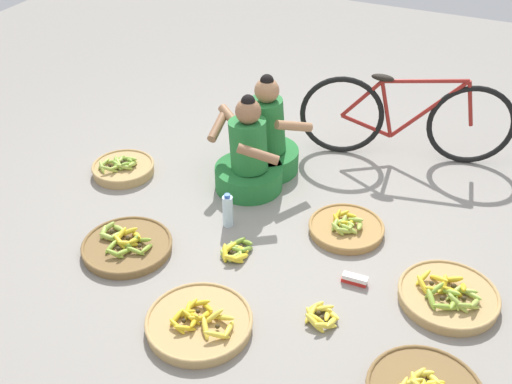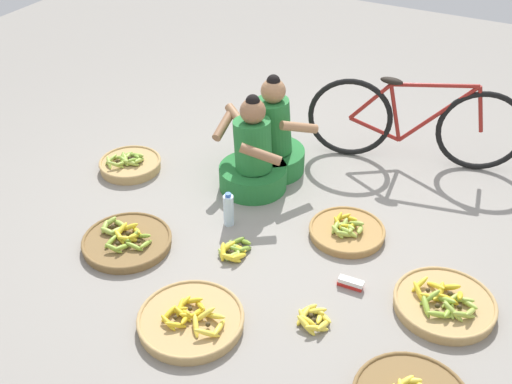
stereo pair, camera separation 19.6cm
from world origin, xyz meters
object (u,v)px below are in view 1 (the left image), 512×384
banana_basket_mid_right (123,168)px  packet_carton_stack (355,279)px  banana_basket_front_center (127,246)px  loose_bananas_front_right (235,251)px  vendor_woman_behind (266,140)px  loose_bananas_near_bicycle (321,316)px  banana_basket_back_right (199,322)px  banana_basket_mid_left (346,228)px  vendor_woman_front (248,160)px  water_bottle (228,211)px  banana_basket_back_center (448,296)px  bicycle_leaning (405,119)px

banana_basket_mid_right → packet_carton_stack: 2.11m
banana_basket_front_center → loose_bananas_front_right: size_ratio=2.14×
vendor_woman_behind → loose_bananas_near_bicycle: vendor_woman_behind is taller
loose_bananas_near_bicycle → banana_basket_back_right: bearing=-150.5°
banana_basket_mid_left → loose_bananas_near_bicycle: size_ratio=2.26×
loose_bananas_near_bicycle → packet_carton_stack: 0.39m
vendor_woman_front → water_bottle: (0.07, -0.49, -0.13)m
vendor_woman_front → banana_basket_mid_left: vendor_woman_front is taller
banana_basket_back_right → packet_carton_stack: banana_basket_back_right is taller
banana_basket_back_center → vendor_woman_behind: bearing=150.6°
banana_basket_mid_right → banana_basket_back_center: bearing=-8.3°
vendor_woman_front → loose_bananas_near_bicycle: vendor_woman_front is taller
banana_basket_mid_right → loose_bananas_front_right: banana_basket_mid_right is taller
banana_basket_back_right → banana_basket_mid_right: banana_basket_mid_right is taller
banana_basket_front_center → banana_basket_back_center: (2.06, 0.41, 0.01)m
loose_bananas_front_right → packet_carton_stack: (0.81, 0.07, 0.00)m
water_bottle → vendor_woman_behind: bearing=93.8°
banana_basket_back_right → loose_bananas_front_right: (-0.10, 0.67, -0.01)m
vendor_woman_front → banana_basket_mid_left: bearing=-14.6°
banana_basket_mid_right → water_bottle: 1.10m
banana_basket_back_right → banana_basket_mid_right: (-1.35, 1.20, 0.01)m
banana_basket_mid_left → vendor_woman_front: bearing=165.4°
loose_bananas_front_right → water_bottle: size_ratio=1.08×
banana_basket_mid_right → packet_carton_stack: banana_basket_mid_right is taller
loose_bananas_front_right → water_bottle: water_bottle is taller
vendor_woman_front → vendor_woman_behind: (0.02, 0.29, 0.02)m
vendor_woman_front → water_bottle: size_ratio=2.96×
banana_basket_back_center → water_bottle: size_ratio=2.32×
loose_bananas_front_right → water_bottle: 0.35m
banana_basket_mid_right → loose_bananas_front_right: 1.36m
vendor_woman_front → banana_basket_front_center: 1.13m
bicycle_leaning → water_bottle: (-0.89, -1.42, -0.23)m
banana_basket_back_center → banana_basket_front_center: bearing=-168.8°
banana_basket_mid_right → packet_carton_stack: size_ratio=2.97×
banana_basket_front_center → packet_carton_stack: banana_basket_front_center is taller
bicycle_leaning → vendor_woman_front: bearing=-135.9°
vendor_woman_front → loose_bananas_near_bicycle: 1.48m
banana_basket_mid_left → loose_bananas_front_right: bearing=-137.9°
loose_bananas_near_bicycle → banana_basket_front_center: bearing=177.6°
vendor_woman_behind → banana_basket_back_right: size_ratio=1.30×
banana_basket_back_right → loose_bananas_near_bicycle: 0.72m
banana_basket_mid_left → loose_bananas_front_right: 0.81m
vendor_woman_front → banana_basket_front_center: bearing=-112.5°
banana_basket_back_center → banana_basket_mid_right: bearing=171.7°
vendor_woman_front → packet_carton_stack: 1.30m
bicycle_leaning → banana_basket_back_right: bicycle_leaning is taller
banana_basket_back_center → water_bottle: (-1.56, 0.12, 0.08)m
loose_bananas_front_right → water_bottle: bearing=124.5°
banana_basket_front_center → banana_basket_back_right: size_ratio=0.97×
vendor_woman_behind → banana_basket_front_center: vendor_woman_behind is taller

